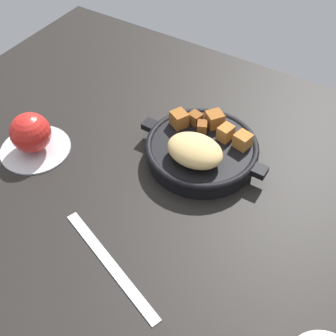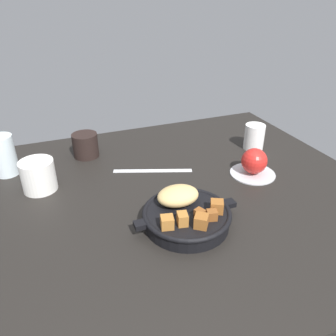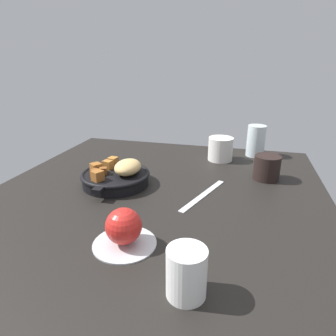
{
  "view_description": "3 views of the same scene",
  "coord_description": "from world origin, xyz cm",
  "px_view_note": "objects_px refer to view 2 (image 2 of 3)",
  "views": [
    {
      "loc": [
        -28.51,
        36.33,
        56.17
      ],
      "look_at": [
        -3.95,
        -3.36,
        5.88
      ],
      "focal_mm": 46.76,
      "sensor_mm": 36.0,
      "label": 1
    },
    {
      "loc": [
        -30.5,
        -67.12,
        47.44
      ],
      "look_at": [
        -3.48,
        1.96,
        6.45
      ],
      "focal_mm": 35.74,
      "sensor_mm": 36.0,
      "label": 2
    },
    {
      "loc": [
        67.08,
        21.5,
        34.82
      ],
      "look_at": [
        -6.0,
        2.38,
        6.15
      ],
      "focal_mm": 31.3,
      "sensor_mm": 36.0,
      "label": 3
    }
  ],
  "objects_px": {
    "ceramic_mug_white": "(38,176)",
    "white_creamer_pitcher": "(254,137)",
    "cast_iron_skillet": "(186,214)",
    "water_glass_tall": "(4,155)",
    "red_apple": "(254,161)",
    "coffee_mug_dark": "(85,145)",
    "butter_knife": "(153,171)"
  },
  "relations": [
    {
      "from": "white_creamer_pitcher",
      "to": "water_glass_tall",
      "type": "bearing_deg",
      "value": 171.31
    },
    {
      "from": "cast_iron_skillet",
      "to": "white_creamer_pitcher",
      "type": "distance_m",
      "value": 0.46
    },
    {
      "from": "butter_knife",
      "to": "white_creamer_pitcher",
      "type": "distance_m",
      "value": 0.36
    },
    {
      "from": "cast_iron_skillet",
      "to": "water_glass_tall",
      "type": "relative_size",
      "value": 2.09
    },
    {
      "from": "ceramic_mug_white",
      "to": "coffee_mug_dark",
      "type": "xyz_separation_m",
      "value": [
        0.14,
        0.15,
        -0.0
      ]
    },
    {
      "from": "water_glass_tall",
      "to": "butter_knife",
      "type": "bearing_deg",
      "value": -19.5
    },
    {
      "from": "red_apple",
      "to": "water_glass_tall",
      "type": "bearing_deg",
      "value": 158.35
    },
    {
      "from": "cast_iron_skillet",
      "to": "red_apple",
      "type": "height_order",
      "value": "red_apple"
    },
    {
      "from": "red_apple",
      "to": "water_glass_tall",
      "type": "xyz_separation_m",
      "value": [
        -0.65,
        0.26,
        0.02
      ]
    },
    {
      "from": "butter_knife",
      "to": "red_apple",
      "type": "bearing_deg",
      "value": -4.57
    },
    {
      "from": "butter_knife",
      "to": "water_glass_tall",
      "type": "height_order",
      "value": "water_glass_tall"
    },
    {
      "from": "ceramic_mug_white",
      "to": "white_creamer_pitcher",
      "type": "relative_size",
      "value": 1.06
    },
    {
      "from": "butter_knife",
      "to": "ceramic_mug_white",
      "type": "relative_size",
      "value": 2.6
    },
    {
      "from": "red_apple",
      "to": "water_glass_tall",
      "type": "relative_size",
      "value": 0.63
    },
    {
      "from": "red_apple",
      "to": "ceramic_mug_white",
      "type": "relative_size",
      "value": 0.83
    },
    {
      "from": "coffee_mug_dark",
      "to": "water_glass_tall",
      "type": "height_order",
      "value": "water_glass_tall"
    },
    {
      "from": "red_apple",
      "to": "coffee_mug_dark",
      "type": "bearing_deg",
      "value": 145.67
    },
    {
      "from": "red_apple",
      "to": "white_creamer_pitcher",
      "type": "distance_m",
      "value": 0.17
    },
    {
      "from": "red_apple",
      "to": "coffee_mug_dark",
      "type": "xyz_separation_m",
      "value": [
        -0.42,
        0.29,
        -0.0
      ]
    },
    {
      "from": "red_apple",
      "to": "white_creamer_pitcher",
      "type": "relative_size",
      "value": 0.88
    },
    {
      "from": "cast_iron_skillet",
      "to": "butter_knife",
      "type": "distance_m",
      "value": 0.26
    },
    {
      "from": "butter_knife",
      "to": "ceramic_mug_white",
      "type": "height_order",
      "value": "ceramic_mug_white"
    },
    {
      "from": "red_apple",
      "to": "coffee_mug_dark",
      "type": "distance_m",
      "value": 0.51
    },
    {
      "from": "cast_iron_skillet",
      "to": "ceramic_mug_white",
      "type": "relative_size",
      "value": 2.77
    },
    {
      "from": "cast_iron_skillet",
      "to": "butter_knife",
      "type": "height_order",
      "value": "cast_iron_skillet"
    },
    {
      "from": "ceramic_mug_white",
      "to": "white_creamer_pitcher",
      "type": "xyz_separation_m",
      "value": [
        0.66,
        0.01,
        -0.0
      ]
    },
    {
      "from": "red_apple",
      "to": "butter_knife",
      "type": "distance_m",
      "value": 0.29
    },
    {
      "from": "ceramic_mug_white",
      "to": "coffee_mug_dark",
      "type": "height_order",
      "value": "ceramic_mug_white"
    },
    {
      "from": "cast_iron_skillet",
      "to": "water_glass_tall",
      "type": "distance_m",
      "value": 0.55
    },
    {
      "from": "butter_knife",
      "to": "cast_iron_skillet",
      "type": "bearing_deg",
      "value": -71.95
    },
    {
      "from": "red_apple",
      "to": "butter_knife",
      "type": "xyz_separation_m",
      "value": [
        -0.26,
        0.12,
        -0.04
      ]
    },
    {
      "from": "red_apple",
      "to": "butter_knife",
      "type": "bearing_deg",
      "value": 155.24
    }
  ]
}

